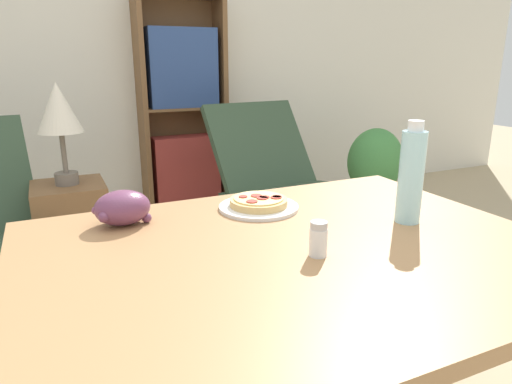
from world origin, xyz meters
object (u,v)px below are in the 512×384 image
(grape_bunch, at_px, (122,208))
(salt_shaker, at_px, (318,239))
(pizza_on_plate, at_px, (259,204))
(side_table, at_px, (74,239))
(lounge_chair_far, at_px, (274,198))
(potted_plant_floor, at_px, (375,168))
(table_lamp, at_px, (59,113))
(bookshelf, at_px, (184,117))
(drink_bottle, at_px, (411,176))

(grape_bunch, relative_size, salt_shaker, 1.87)
(pizza_on_plate, xyz_separation_m, side_table, (-0.47, 1.21, -0.47))
(pizza_on_plate, relative_size, lounge_chair_far, 0.26)
(side_table, bearing_deg, lounge_chair_far, 9.40)
(pizza_on_plate, distance_m, potted_plant_floor, 2.40)
(side_table, bearing_deg, potted_plant_floor, 10.13)
(pizza_on_plate, distance_m, lounge_chair_far, 1.68)
(table_lamp, bearing_deg, potted_plant_floor, 10.13)
(lounge_chair_far, distance_m, potted_plant_floor, 0.99)
(table_lamp, bearing_deg, lounge_chair_far, 9.40)
(bookshelf, height_order, table_lamp, bookshelf)
(potted_plant_floor, bearing_deg, table_lamp, -169.87)
(grape_bunch, height_order, lounge_chair_far, lounge_chair_far)
(side_table, height_order, potted_plant_floor, potted_plant_floor)
(salt_shaker, distance_m, side_table, 1.70)
(bookshelf, xyz_separation_m, potted_plant_floor, (1.31, -0.66, -0.39))
(pizza_on_plate, distance_m, drink_bottle, 0.42)
(lounge_chair_far, xyz_separation_m, table_lamp, (-1.24, -0.20, 0.63))
(salt_shaker, bearing_deg, pizza_on_plate, 86.54)
(grape_bunch, height_order, salt_shaker, grape_bunch)
(side_table, bearing_deg, table_lamp, 104.04)
(drink_bottle, bearing_deg, pizza_on_plate, 139.92)
(side_table, distance_m, potted_plant_floor, 2.24)
(lounge_chair_far, bearing_deg, drink_bottle, -111.60)
(salt_shaker, height_order, potted_plant_floor, salt_shaker)
(drink_bottle, height_order, salt_shaker, drink_bottle)
(drink_bottle, height_order, table_lamp, table_lamp)
(table_lamp, bearing_deg, salt_shaker, -74.01)
(grape_bunch, xyz_separation_m, table_lamp, (-0.09, 1.18, 0.13))
(grape_bunch, bearing_deg, salt_shaker, -47.13)
(pizza_on_plate, distance_m, grape_bunch, 0.38)
(bookshelf, bearing_deg, lounge_chair_far, -67.94)
(drink_bottle, distance_m, lounge_chair_far, 1.83)
(salt_shaker, height_order, side_table, salt_shaker)
(grape_bunch, distance_m, bookshelf, 2.37)
(grape_bunch, xyz_separation_m, bookshelf, (0.80, 2.23, -0.05))
(grape_bunch, bearing_deg, pizza_on_plate, -4.66)
(pizza_on_plate, relative_size, side_table, 0.40)
(bookshelf, xyz_separation_m, side_table, (-0.90, -1.05, -0.45))
(potted_plant_floor, bearing_deg, salt_shaker, -132.07)
(lounge_chair_far, bearing_deg, pizza_on_plate, -124.90)
(bookshelf, height_order, side_table, bookshelf)
(pizza_on_plate, relative_size, potted_plant_floor, 0.35)
(grape_bunch, bearing_deg, bookshelf, 70.16)
(side_table, bearing_deg, salt_shaker, -74.01)
(pizza_on_plate, distance_m, side_table, 1.38)
(lounge_chair_far, height_order, potted_plant_floor, lounge_chair_far)
(drink_bottle, bearing_deg, side_table, 117.95)
(pizza_on_plate, xyz_separation_m, lounge_chair_far, (0.77, 1.41, -0.47))
(pizza_on_plate, bearing_deg, salt_shaker, -93.46)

